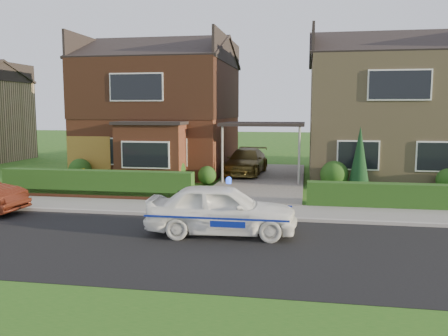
# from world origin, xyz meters

# --- Properties ---
(ground) EXTENTS (120.00, 120.00, 0.00)m
(ground) POSITION_xyz_m (0.00, 0.00, 0.00)
(ground) COLOR #1D5115
(ground) RESTS_ON ground
(road) EXTENTS (60.00, 6.00, 0.02)m
(road) POSITION_xyz_m (0.00, 0.00, 0.00)
(road) COLOR black
(road) RESTS_ON ground
(kerb) EXTENTS (60.00, 0.16, 0.12)m
(kerb) POSITION_xyz_m (0.00, 3.05, 0.06)
(kerb) COLOR #9E9993
(kerb) RESTS_ON ground
(sidewalk) EXTENTS (60.00, 2.00, 0.10)m
(sidewalk) POSITION_xyz_m (0.00, 4.10, 0.05)
(sidewalk) COLOR slate
(sidewalk) RESTS_ON ground
(driveway) EXTENTS (3.80, 12.00, 0.12)m
(driveway) POSITION_xyz_m (0.00, 11.00, 0.06)
(driveway) COLOR #666059
(driveway) RESTS_ON ground
(house_left) EXTENTS (7.50, 9.53, 7.25)m
(house_left) POSITION_xyz_m (-5.78, 13.90, 3.81)
(house_left) COLOR brown
(house_left) RESTS_ON ground
(house_right) EXTENTS (7.50, 8.06, 7.25)m
(house_right) POSITION_xyz_m (5.80, 13.99, 3.66)
(house_right) COLOR #8F7B57
(house_right) RESTS_ON ground
(carport_link) EXTENTS (3.80, 3.00, 2.77)m
(carport_link) POSITION_xyz_m (0.00, 10.95, 2.66)
(carport_link) COLOR black
(carport_link) RESTS_ON ground
(garage_door) EXTENTS (2.20, 0.10, 2.10)m
(garage_door) POSITION_xyz_m (-8.25, 9.96, 1.05)
(garage_door) COLOR #8A5E1E
(garage_door) RESTS_ON ground
(dwarf_wall) EXTENTS (7.70, 0.25, 0.36)m
(dwarf_wall) POSITION_xyz_m (-5.80, 5.30, 0.18)
(dwarf_wall) COLOR brown
(dwarf_wall) RESTS_ON ground
(hedge_left) EXTENTS (7.50, 0.55, 0.90)m
(hedge_left) POSITION_xyz_m (-5.80, 5.45, 0.00)
(hedge_left) COLOR #133E14
(hedge_left) RESTS_ON ground
(hedge_right) EXTENTS (7.50, 0.55, 0.80)m
(hedge_right) POSITION_xyz_m (5.80, 5.35, 0.00)
(hedge_right) COLOR #133E14
(hedge_right) RESTS_ON ground
(shrub_left_far) EXTENTS (1.08, 1.08, 1.08)m
(shrub_left_far) POSITION_xyz_m (-8.50, 9.50, 0.54)
(shrub_left_far) COLOR #133E14
(shrub_left_far) RESTS_ON ground
(shrub_left_mid) EXTENTS (1.32, 1.32, 1.32)m
(shrub_left_mid) POSITION_xyz_m (-4.00, 9.30, 0.66)
(shrub_left_mid) COLOR #133E14
(shrub_left_mid) RESTS_ON ground
(shrub_left_near) EXTENTS (0.84, 0.84, 0.84)m
(shrub_left_near) POSITION_xyz_m (-2.40, 9.60, 0.42)
(shrub_left_near) COLOR #133E14
(shrub_left_near) RESTS_ON ground
(shrub_right_near) EXTENTS (1.20, 1.20, 1.20)m
(shrub_right_near) POSITION_xyz_m (3.20, 9.40, 0.60)
(shrub_right_near) COLOR #133E14
(shrub_right_near) RESTS_ON ground
(shrub_right_mid) EXTENTS (0.96, 0.96, 0.96)m
(shrub_right_mid) POSITION_xyz_m (7.80, 9.50, 0.48)
(shrub_right_mid) COLOR #133E14
(shrub_right_mid) RESTS_ON ground
(conifer_a) EXTENTS (0.90, 0.90, 2.60)m
(conifer_a) POSITION_xyz_m (4.20, 9.20, 1.30)
(conifer_a) COLOR black
(conifer_a) RESTS_ON ground
(police_car) EXTENTS (3.73, 4.16, 1.54)m
(police_car) POSITION_xyz_m (-0.22, 1.20, 0.69)
(police_car) COLOR white
(police_car) RESTS_ON ground
(driveway_car) EXTENTS (2.03, 4.44, 1.26)m
(driveway_car) POSITION_xyz_m (-1.00, 12.54, 0.75)
(driveway_car) COLOR brown
(driveway_car) RESTS_ON driveway
(potted_plant_a) EXTENTS (0.41, 0.32, 0.71)m
(potted_plant_a) POSITION_xyz_m (-8.98, 6.36, 0.35)
(potted_plant_a) COLOR gray
(potted_plant_a) RESTS_ON ground
(potted_plant_b) EXTENTS (0.51, 0.50, 0.72)m
(potted_plant_b) POSITION_xyz_m (-8.02, 8.60, 0.36)
(potted_plant_b) COLOR gray
(potted_plant_b) RESTS_ON ground
(potted_plant_c) EXTENTS (0.54, 0.54, 0.71)m
(potted_plant_c) POSITION_xyz_m (-3.99, 9.00, 0.36)
(potted_plant_c) COLOR gray
(potted_plant_c) RESTS_ON ground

